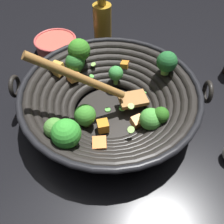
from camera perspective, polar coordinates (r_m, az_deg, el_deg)
name	(u,v)px	position (r m, az deg, el deg)	size (l,w,h in m)	color
ground_plane	(110,114)	(0.62, -0.41, -0.59)	(4.00, 4.00, 0.00)	black
wok	(109,98)	(0.57, -0.62, 3.46)	(0.43, 0.43, 0.22)	black
cooking_oil_bottle	(102,25)	(0.81, -2.30, 20.03)	(0.06, 0.06, 0.20)	#AD7F23
prep_bowl	(56,45)	(0.83, -13.26, 15.43)	(0.14, 0.14, 0.05)	#D15647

